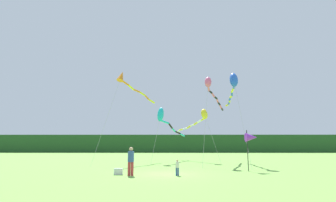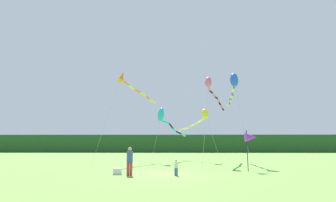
{
  "view_description": "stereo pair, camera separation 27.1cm",
  "coord_description": "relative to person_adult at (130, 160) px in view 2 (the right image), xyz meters",
  "views": [
    {
      "loc": [
        0.21,
        -18.28,
        2.08
      ],
      "look_at": [
        0.0,
        6.0,
        6.13
      ],
      "focal_mm": 27.4,
      "sensor_mm": 36.0,
      "label": 1
    },
    {
      "loc": [
        0.48,
        -18.28,
        2.08
      ],
      "look_at": [
        0.0,
        6.0,
        6.13
      ],
      "focal_mm": 27.4,
      "sensor_mm": 36.0,
      "label": 2
    }
  ],
  "objects": [
    {
      "name": "kite_cyan",
      "position": [
        1.94,
        11.85,
        3.88
      ],
      "size": [
        3.98,
        7.97,
        6.16
      ],
      "color": "#B2B2B2",
      "rests_on": "ground"
    },
    {
      "name": "banner_flag_pole",
      "position": [
        8.93,
        2.83,
        1.51
      ],
      "size": [
        0.9,
        0.7,
        3.13
      ],
      "color": "black",
      "rests_on": "ground"
    },
    {
      "name": "distant_treeline",
      "position": [
        2.41,
        45.94,
        1.08
      ],
      "size": [
        108.0,
        2.51,
        4.23
      ],
      "primitive_type": "cube",
      "color": "#234C23",
      "rests_on": "ground"
    },
    {
      "name": "cooler_box",
      "position": [
        -0.91,
        0.59,
        -0.82
      ],
      "size": [
        0.58,
        0.32,
        0.42
      ],
      "primitive_type": "cube",
      "color": "silver",
      "rests_on": "ground"
    },
    {
      "name": "ground_plane",
      "position": [
        2.41,
        0.94,
        -1.03
      ],
      "size": [
        120.0,
        120.0,
        0.0
      ],
      "primitive_type": "plane",
      "color": "#6B9E42"
    },
    {
      "name": "kite_yellow",
      "position": [
        6.24,
        13.34,
        4.16
      ],
      "size": [
        4.61,
        7.47,
        6.23
      ],
      "color": "#B2B2B2",
      "rests_on": "ground"
    },
    {
      "name": "kite_orange",
      "position": [
        -2.33,
        10.9,
        8.05
      ],
      "size": [
        5.5,
        8.43,
        10.16
      ],
      "color": "#B2B2B2",
      "rests_on": "ground"
    },
    {
      "name": "person_adult",
      "position": [
        0.0,
        0.0,
        0.0
      ],
      "size": [
        0.41,
        0.41,
        1.85
      ],
      "color": "#B23338",
      "rests_on": "ground"
    },
    {
      "name": "person_child",
      "position": [
        3.08,
        0.03,
        -0.44
      ],
      "size": [
        0.23,
        0.23,
        1.05
      ],
      "color": "#334C8C",
      "rests_on": "ground"
    },
    {
      "name": "kite_blue",
      "position": [
        9.29,
        9.11,
        7.34
      ],
      "size": [
        1.08,
        10.81,
        9.51
      ],
      "color": "#B2B2B2",
      "rests_on": "ground"
    },
    {
      "name": "kite_rainbow",
      "position": [
        6.97,
        9.6,
        6.97
      ],
      "size": [
        4.07,
        10.08,
        9.07
      ],
      "color": "#B2B2B2",
      "rests_on": "ground"
    }
  ]
}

